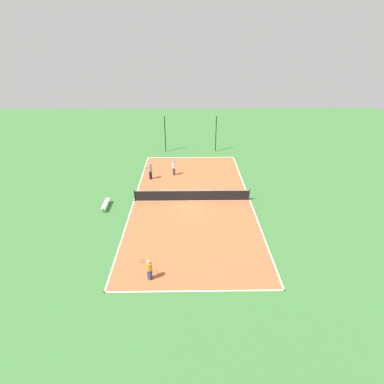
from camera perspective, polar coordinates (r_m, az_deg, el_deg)
ground_plane at (r=27.74m, az=0.00°, el=-1.65°), size 80.00×80.00×0.00m
court_surface at (r=27.73m, az=0.00°, el=-1.63°), size 10.83×22.38×0.02m
tennis_net at (r=27.46m, az=0.00°, el=-0.58°), size 10.63×0.10×1.11m
bench at (r=27.52m, az=-16.15°, el=-2.15°), size 0.36×1.98×0.45m
player_far_white at (r=32.55m, az=-3.50°, el=4.80°), size 0.50×0.50×1.67m
player_baseline_gray at (r=31.81m, az=-7.98°, el=4.18°), size 0.95×0.82×1.79m
player_center_orange at (r=19.12m, az=-8.18°, el=-14.21°), size 0.95×0.81×1.49m
tennis_ball_far_baseline at (r=25.20m, az=-1.03°, el=-4.77°), size 0.07×0.07×0.07m
tennis_ball_midcourt at (r=31.30m, az=-1.90°, el=2.03°), size 0.07×0.07×0.07m
tennis_ball_near_net at (r=37.42m, az=-4.45°, el=6.34°), size 0.07×0.07×0.07m
tennis_ball_left_sideline at (r=22.43m, az=-10.92°, el=-9.94°), size 0.07×0.07×0.07m
fence_post_back_left at (r=39.52m, az=-5.15°, el=10.90°), size 0.12×0.12×4.60m
fence_post_back_right at (r=39.57m, az=4.57°, el=10.95°), size 0.12×0.12×4.60m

